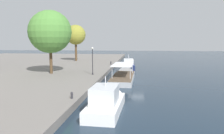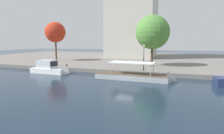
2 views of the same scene
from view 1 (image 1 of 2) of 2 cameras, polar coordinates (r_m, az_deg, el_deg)
ground_plane at (r=35.35m, az=6.18°, el=-3.73°), size 220.00×220.00×0.00m
motor_yacht_0 at (r=20.85m, az=-1.28°, el=-9.29°), size 8.22×3.00×4.31m
tour_boat_1 at (r=37.14m, az=3.01°, el=-2.78°), size 12.67×3.62×4.09m
motor_yacht_2 at (r=51.58m, az=4.21°, el=0.37°), size 8.33×3.20×4.11m
mooring_bollard_0 at (r=52.90m, az=-0.30°, el=1.07°), size 0.29×0.29×0.81m
mooring_bollard_1 at (r=22.35m, az=-10.29°, el=-7.08°), size 0.26×0.26×0.69m
lamp_post at (r=37.24m, az=-5.03°, el=1.87°), size 0.33×0.33×4.61m
tree_0 at (r=39.86m, az=-15.55°, el=8.85°), size 7.33×7.33×10.88m
tree_2 at (r=63.57m, az=-9.28°, el=8.17°), size 5.55×5.59×10.14m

